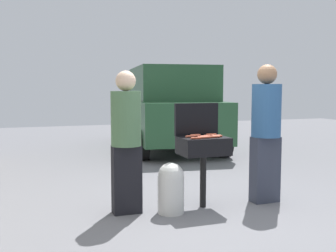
{
  "coord_description": "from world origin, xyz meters",
  "views": [
    {
      "loc": [
        -2.05,
        -4.33,
        1.5
      ],
      "look_at": [
        -0.3,
        0.65,
        1.0
      ],
      "focal_mm": 42.13,
      "sensor_mm": 36.0,
      "label": 1
    }
  ],
  "objects_px": {
    "hot_dog_7": "(217,136)",
    "person_left": "(126,137)",
    "hot_dog_2": "(205,137)",
    "hot_dog_5": "(194,136)",
    "hot_dog_10": "(216,136)",
    "hot_dog_6": "(211,134)",
    "hot_dog_8": "(196,138)",
    "hot_dog_3": "(205,136)",
    "parked_minivan": "(170,108)",
    "hot_dog_1": "(209,135)",
    "hot_dog_4": "(215,137)",
    "hot_dog_9": "(203,137)",
    "bbq_grill": "(203,148)",
    "person_right": "(266,128)",
    "propane_tank": "(171,187)",
    "hot_dog_11": "(211,135)",
    "hot_dog_12": "(190,136)",
    "hot_dog_0": "(195,135)"
  },
  "relations": [
    {
      "from": "hot_dog_7",
      "to": "person_left",
      "type": "distance_m",
      "value": 1.14
    },
    {
      "from": "hot_dog_2",
      "to": "hot_dog_5",
      "type": "xyz_separation_m",
      "value": [
        -0.06,
        0.19,
        0.0
      ]
    },
    {
      "from": "hot_dog_10",
      "to": "hot_dog_5",
      "type": "bearing_deg",
      "value": 162.75
    },
    {
      "from": "hot_dog_6",
      "to": "hot_dog_8",
      "type": "distance_m",
      "value": 0.46
    },
    {
      "from": "hot_dog_2",
      "to": "hot_dog_6",
      "type": "distance_m",
      "value": 0.34
    },
    {
      "from": "hot_dog_3",
      "to": "hot_dog_6",
      "type": "bearing_deg",
      "value": 44.55
    },
    {
      "from": "hot_dog_3",
      "to": "parked_minivan",
      "type": "relative_size",
      "value": 0.03
    },
    {
      "from": "hot_dog_1",
      "to": "hot_dog_4",
      "type": "height_order",
      "value": "same"
    },
    {
      "from": "hot_dog_4",
      "to": "person_left",
      "type": "distance_m",
      "value": 1.09
    },
    {
      "from": "hot_dog_1",
      "to": "hot_dog_9",
      "type": "distance_m",
      "value": 0.19
    },
    {
      "from": "bbq_grill",
      "to": "hot_dog_5",
      "type": "xyz_separation_m",
      "value": [
        -0.1,
        0.06,
        0.15
      ]
    },
    {
      "from": "hot_dog_8",
      "to": "person_right",
      "type": "height_order",
      "value": "person_right"
    },
    {
      "from": "hot_dog_10",
      "to": "person_right",
      "type": "relative_size",
      "value": 0.07
    },
    {
      "from": "bbq_grill",
      "to": "propane_tank",
      "type": "bearing_deg",
      "value": -167.73
    },
    {
      "from": "hot_dog_5",
      "to": "hot_dog_1",
      "type": "bearing_deg",
      "value": -7.31
    },
    {
      "from": "hot_dog_3",
      "to": "hot_dog_11",
      "type": "xyz_separation_m",
      "value": [
        0.15,
        0.13,
        0.0
      ]
    },
    {
      "from": "hot_dog_11",
      "to": "person_left",
      "type": "xyz_separation_m",
      "value": [
        -1.12,
        -0.02,
        0.02
      ]
    },
    {
      "from": "hot_dog_6",
      "to": "hot_dog_11",
      "type": "height_order",
      "value": "same"
    },
    {
      "from": "hot_dog_7",
      "to": "propane_tank",
      "type": "distance_m",
      "value": 0.86
    },
    {
      "from": "hot_dog_10",
      "to": "person_left",
      "type": "bearing_deg",
      "value": 175.08
    },
    {
      "from": "hot_dog_2",
      "to": "hot_dog_4",
      "type": "relative_size",
      "value": 1.0
    },
    {
      "from": "hot_dog_1",
      "to": "hot_dog_3",
      "type": "bearing_deg",
      "value": -142.13
    },
    {
      "from": "hot_dog_12",
      "to": "hot_dog_3",
      "type": "bearing_deg",
      "value": -23.25
    },
    {
      "from": "hot_dog_8",
      "to": "hot_dog_9",
      "type": "bearing_deg",
      "value": 31.33
    },
    {
      "from": "hot_dog_0",
      "to": "hot_dog_7",
      "type": "xyz_separation_m",
      "value": [
        0.21,
        -0.2,
        0.0
      ]
    },
    {
      "from": "hot_dog_5",
      "to": "parked_minivan",
      "type": "bearing_deg",
      "value": 73.94
    },
    {
      "from": "hot_dog_10",
      "to": "propane_tank",
      "type": "height_order",
      "value": "hot_dog_10"
    },
    {
      "from": "hot_dog_3",
      "to": "person_right",
      "type": "xyz_separation_m",
      "value": [
        0.87,
        -0.02,
        0.08
      ]
    },
    {
      "from": "hot_dog_12",
      "to": "person_right",
      "type": "distance_m",
      "value": 1.04
    },
    {
      "from": "parked_minivan",
      "to": "hot_dog_6",
      "type": "bearing_deg",
      "value": 84.33
    },
    {
      "from": "hot_dog_0",
      "to": "propane_tank",
      "type": "xyz_separation_m",
      "value": [
        -0.42,
        -0.24,
        -0.59
      ]
    },
    {
      "from": "hot_dog_7",
      "to": "hot_dog_8",
      "type": "distance_m",
      "value": 0.35
    },
    {
      "from": "hot_dog_1",
      "to": "hot_dog_4",
      "type": "distance_m",
      "value": 0.15
    },
    {
      "from": "hot_dog_1",
      "to": "hot_dog_3",
      "type": "height_order",
      "value": "same"
    },
    {
      "from": "hot_dog_11",
      "to": "hot_dog_12",
      "type": "bearing_deg",
      "value": -168.89
    },
    {
      "from": "hot_dog_9",
      "to": "hot_dog_2",
      "type": "bearing_deg",
      "value": -72.0
    },
    {
      "from": "hot_dog_4",
      "to": "hot_dog_10",
      "type": "relative_size",
      "value": 1.0
    },
    {
      "from": "person_right",
      "to": "hot_dog_4",
      "type": "bearing_deg",
      "value": 0.6
    },
    {
      "from": "hot_dog_12",
      "to": "hot_dog_8",
      "type": "bearing_deg",
      "value": -92.78
    },
    {
      "from": "hot_dog_9",
      "to": "person_right",
      "type": "distance_m",
      "value": 0.92
    },
    {
      "from": "bbq_grill",
      "to": "hot_dog_0",
      "type": "bearing_deg",
      "value": 110.41
    },
    {
      "from": "hot_dog_11",
      "to": "person_right",
      "type": "relative_size",
      "value": 0.07
    },
    {
      "from": "hot_dog_9",
      "to": "parked_minivan",
      "type": "xyz_separation_m",
      "value": [
        1.32,
        4.88,
        0.12
      ]
    },
    {
      "from": "bbq_grill",
      "to": "hot_dog_8",
      "type": "height_order",
      "value": "hot_dog_8"
    },
    {
      "from": "hot_dog_2",
      "to": "hot_dog_4",
      "type": "height_order",
      "value": "same"
    },
    {
      "from": "hot_dog_11",
      "to": "parked_minivan",
      "type": "height_order",
      "value": "parked_minivan"
    },
    {
      "from": "bbq_grill",
      "to": "hot_dog_10",
      "type": "relative_size",
      "value": 6.88
    },
    {
      "from": "hot_dog_3",
      "to": "hot_dog_9",
      "type": "height_order",
      "value": "same"
    },
    {
      "from": "hot_dog_0",
      "to": "hot_dog_5",
      "type": "xyz_separation_m",
      "value": [
        -0.05,
        -0.07,
        0.0
      ]
    },
    {
      "from": "hot_dog_0",
      "to": "hot_dog_3",
      "type": "xyz_separation_m",
      "value": [
        0.05,
        -0.17,
        0.0
      ]
    }
  ]
}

